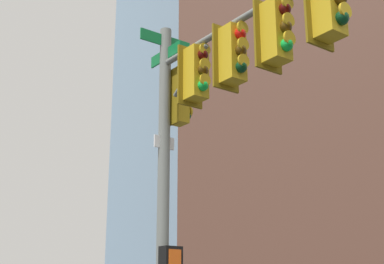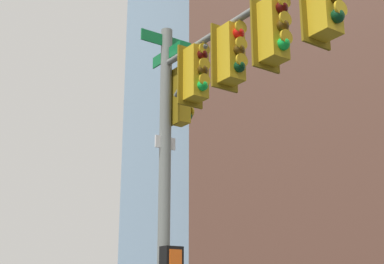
{
  "view_description": "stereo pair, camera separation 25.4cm",
  "coord_description": "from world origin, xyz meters",
  "views": [
    {
      "loc": [
        4.89,
        -8.42,
        1.99
      ],
      "look_at": [
        0.87,
        0.03,
        4.79
      ],
      "focal_mm": 51.1,
      "sensor_mm": 36.0,
      "label": 1
    },
    {
      "loc": [
        5.12,
        -8.31,
        1.99
      ],
      "look_at": [
        0.87,
        0.03,
        4.79
      ],
      "focal_mm": 51.1,
      "sensor_mm": 36.0,
      "label": 2
    }
  ],
  "objects": [
    {
      "name": "signal_pole_assembly",
      "position": [
        1.35,
        -0.18,
        5.18
      ],
      "size": [
        4.65,
        2.86,
        7.19
      ],
      "rotation": [
        0.0,
        0.0,
        5.79
      ],
      "color": "slate",
      "rests_on": "ground_plane"
    },
    {
      "name": "building_brick_nearside",
      "position": [
        -1.12,
        36.86,
        22.15
      ],
      "size": [
        26.61,
        14.67,
        44.3
      ],
      "primitive_type": "cube",
      "color": "brown",
      "rests_on": "ground_plane"
    },
    {
      "name": "building_brick_midblock",
      "position": [
        -11.99,
        50.46,
        14.8
      ],
      "size": [
        23.45,
        16.58,
        29.61
      ],
      "primitive_type": "cube",
      "color": "brown",
      "rests_on": "ground_plane"
    },
    {
      "name": "building_glass_tower",
      "position": [
        -15.68,
        49.66,
        35.22
      ],
      "size": [
        22.15,
        23.36,
        70.44
      ],
      "primitive_type": "cube",
      "color": "#7A99B2",
      "rests_on": "ground_plane"
    },
    {
      "name": "building_brick_farside",
      "position": [
        -4.96,
        61.98,
        15.98
      ],
      "size": [
        16.88,
        19.9,
        31.97
      ],
      "primitive_type": "cube",
      "color": "brown",
      "rests_on": "ground_plane"
    }
  ]
}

